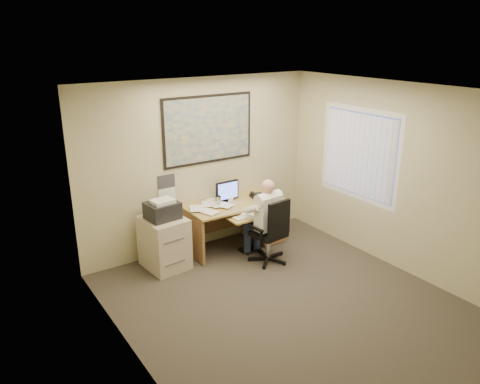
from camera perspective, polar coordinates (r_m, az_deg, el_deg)
room_shell at (r=5.60m, az=6.44°, el=-1.85°), size 4.00×4.50×2.70m
desk at (r=7.75m, az=1.32°, el=-2.94°), size 1.60×0.97×1.08m
world_map at (r=7.30m, az=-3.86°, el=7.62°), size 1.56×0.03×1.06m
wall_calendar at (r=7.18m, az=-8.92°, el=0.47°), size 0.28×0.01×0.42m
window_blinds at (r=7.42m, az=14.26°, el=4.49°), size 0.06×1.40×1.30m
filing_cabinet at (r=6.98m, az=-9.24°, el=-5.58°), size 0.61×0.71×1.07m
office_chair at (r=7.10m, az=3.64°, el=-6.33°), size 0.67×0.67×1.02m
person at (r=7.02m, az=3.35°, el=-3.53°), size 0.61×0.81×1.29m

